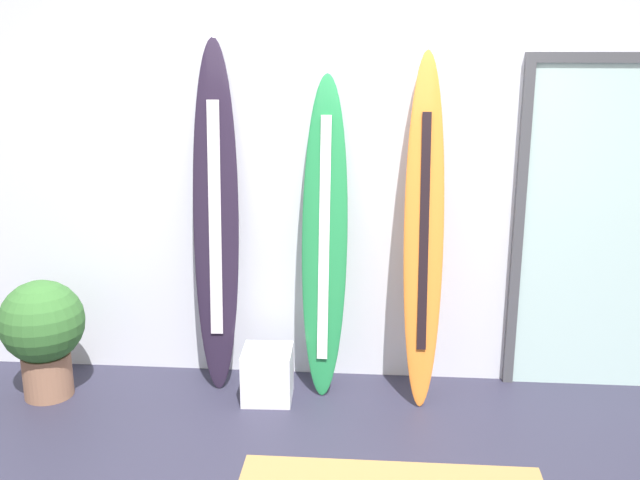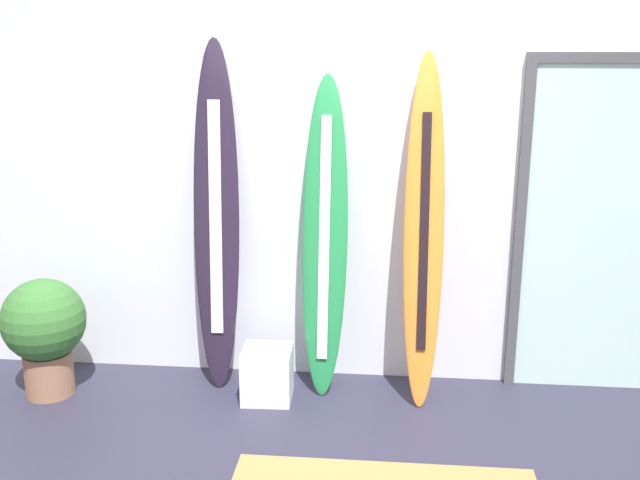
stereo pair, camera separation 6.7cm
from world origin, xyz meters
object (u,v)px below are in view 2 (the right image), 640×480
(surfboard_charcoal, at_px, (217,221))
(glass_door, at_px, (611,224))
(display_block_left, at_px, (267,374))
(potted_plant, at_px, (44,328))
(surfboard_emerald, at_px, (325,239))
(surfboard_sunset, at_px, (424,232))

(surfboard_charcoal, bearing_deg, glass_door, 3.44)
(display_block_left, xyz_separation_m, potted_plant, (-1.37, -0.07, 0.28))
(display_block_left, height_order, glass_door, glass_door)
(display_block_left, height_order, potted_plant, potted_plant)
(glass_door, bearing_deg, potted_plant, -172.78)
(glass_door, bearing_deg, display_block_left, -170.00)
(surfboard_charcoal, height_order, glass_door, surfboard_charcoal)
(surfboard_emerald, distance_m, surfboard_sunset, 0.60)
(surfboard_emerald, bearing_deg, surfboard_charcoal, 177.55)
(surfboard_sunset, height_order, glass_door, surfboard_sunset)
(surfboard_charcoal, xyz_separation_m, surfboard_sunset, (1.26, -0.08, -0.02))
(surfboard_charcoal, relative_size, surfboard_emerald, 1.11)
(glass_door, bearing_deg, surfboard_sunset, -168.66)
(surfboard_emerald, relative_size, potted_plant, 2.63)
(display_block_left, distance_m, potted_plant, 1.40)
(display_block_left, bearing_deg, surfboard_charcoal, 146.83)
(surfboard_charcoal, height_order, surfboard_sunset, surfboard_charcoal)
(surfboard_charcoal, xyz_separation_m, surfboard_emerald, (0.67, -0.03, -0.09))
(glass_door, distance_m, potted_plant, 3.51)
(surfboard_sunset, relative_size, potted_plant, 2.81)
(surfboard_emerald, height_order, glass_door, glass_door)
(surfboard_emerald, height_order, display_block_left, surfboard_emerald)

